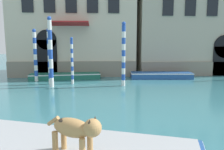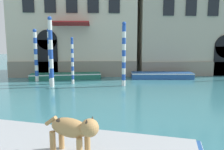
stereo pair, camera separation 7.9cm
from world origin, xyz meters
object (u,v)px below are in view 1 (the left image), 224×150
(dog_on_deck, at_px, (76,129))
(mooring_pole_1, at_px, (51,52))
(mooring_pole_4, at_px, (124,54))
(boat_moored_far, at_px, (161,75))
(mooring_pole_3, at_px, (50,56))
(mooring_pole_2, at_px, (35,55))
(mooring_pole_0, at_px, (72,61))
(boat_moored_near_palazzo, at_px, (65,76))

(dog_on_deck, bearing_deg, mooring_pole_1, 135.45)
(dog_on_deck, height_order, mooring_pole_1, mooring_pole_1)
(dog_on_deck, relative_size, mooring_pole_4, 0.26)
(boat_moored_far, bearing_deg, mooring_pole_4, -136.15)
(mooring_pole_3, bearing_deg, dog_on_deck, -75.73)
(boat_moored_far, xyz_separation_m, mooring_pole_4, (-3.55, -2.96, 1.93))
(mooring_pole_1, bearing_deg, mooring_pole_2, 125.35)
(mooring_pole_0, bearing_deg, dog_on_deck, -83.22)
(dog_on_deck, relative_size, mooring_pole_3, 0.29)
(boat_moored_near_palazzo, distance_m, mooring_pole_0, 2.69)
(dog_on_deck, relative_size, mooring_pole_0, 0.34)
(mooring_pole_0, relative_size, mooring_pole_1, 0.72)
(mooring_pole_0, bearing_deg, boat_moored_far, 14.83)
(boat_moored_far, height_order, mooring_pole_1, mooring_pole_1)
(mooring_pole_3, bearing_deg, mooring_pole_2, 135.25)
(boat_moored_far, xyz_separation_m, mooring_pole_0, (-7.15, -1.89, 1.43))
(mooring_pole_4, bearing_deg, boat_moored_near_palazzo, 144.20)
(boat_moored_far, relative_size, mooring_pole_3, 1.29)
(boat_moored_near_palazzo, bearing_deg, mooring_pole_0, -74.78)
(dog_on_deck, bearing_deg, mooring_pole_2, 139.82)
(mooring_pole_0, relative_size, mooring_pole_4, 0.77)
(mooring_pole_2, bearing_deg, mooring_pole_3, -44.75)
(dog_on_deck, relative_size, boat_moored_far, 0.23)
(dog_on_deck, xyz_separation_m, mooring_pole_3, (-2.96, 11.63, 0.73))
(mooring_pole_4, bearing_deg, mooring_pole_0, 163.53)
(mooring_pole_0, height_order, mooring_pole_2, mooring_pole_2)
(boat_moored_near_palazzo, bearing_deg, mooring_pole_3, -114.29)
(mooring_pole_0, height_order, mooring_pole_4, mooring_pole_4)
(mooring_pole_4, bearing_deg, boat_moored_far, 39.86)
(mooring_pole_2, bearing_deg, boat_moored_near_palazzo, 22.49)
(mooring_pole_1, height_order, mooring_pole_2, mooring_pole_1)
(mooring_pole_1, distance_m, mooring_pole_3, 1.09)
(dog_on_deck, distance_m, mooring_pole_0, 11.83)
(mooring_pole_3, relative_size, mooring_pole_4, 0.91)
(dog_on_deck, distance_m, mooring_pole_1, 11.03)
(mooring_pole_2, height_order, mooring_pole_3, mooring_pole_2)
(boat_moored_near_palazzo, xyz_separation_m, mooring_pole_3, (-0.75, -2.23, 1.75))
(dog_on_deck, height_order, mooring_pole_4, mooring_pole_4)
(boat_moored_far, distance_m, mooring_pole_2, 10.25)
(dog_on_deck, distance_m, boat_moored_far, 14.83)
(mooring_pole_0, bearing_deg, boat_moored_near_palazzo, 111.00)
(boat_moored_far, distance_m, mooring_pole_4, 5.01)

